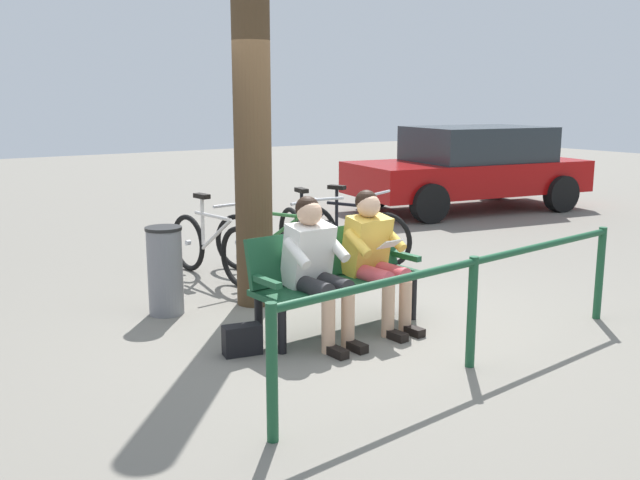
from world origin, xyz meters
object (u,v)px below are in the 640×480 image
(person_reading, at_px, (374,252))
(person_companion, at_px, (316,263))
(bicycle_purple, at_px, (308,239))
(bicycle_green, at_px, (274,244))
(tree_trunk, at_px, (252,90))
(parked_car, at_px, (470,166))
(bicycle_blue, at_px, (349,233))
(bicycle_orange, at_px, (212,247))
(litter_bin, at_px, (165,271))
(handbag, at_px, (242,340))
(bench, at_px, (334,272))

(person_reading, xyz_separation_m, person_companion, (0.64, 0.04, -0.00))
(bicycle_purple, distance_m, bicycle_green, 0.51)
(tree_trunk, bearing_deg, parked_car, -153.52)
(bicycle_green, bearing_deg, bicycle_blue, 69.56)
(parked_car, bearing_deg, bicycle_orange, 27.30)
(person_reading, relative_size, tree_trunk, 0.29)
(litter_bin, relative_size, parked_car, 0.19)
(litter_bin, bearing_deg, tree_trunk, 169.44)
(handbag, height_order, tree_trunk, tree_trunk)
(bench, bearing_deg, bicycle_green, -108.44)
(bench, height_order, tree_trunk, tree_trunk)
(handbag, bearing_deg, bicycle_green, -126.32)
(bicycle_blue, bearing_deg, litter_bin, -97.46)
(bench, relative_size, bicycle_green, 1.04)
(handbag, xyz_separation_m, bicycle_purple, (-2.00, -2.09, 0.24))
(litter_bin, relative_size, bicycle_blue, 0.53)
(bench, relative_size, tree_trunk, 0.40)
(bench, height_order, person_reading, person_reading)
(bench, xyz_separation_m, person_companion, (0.31, 0.18, 0.16))
(person_companion, bearing_deg, bicycle_orange, -98.03)
(person_companion, relative_size, bicycle_orange, 0.72)
(parked_car, bearing_deg, bicycle_blue, 36.05)
(bicycle_purple, bearing_deg, litter_bin, -62.12)
(parked_car, bearing_deg, bench, 44.33)
(bicycle_purple, bearing_deg, parked_car, 121.96)
(bench, distance_m, bicycle_purple, 2.21)
(parked_car, bearing_deg, tree_trunk, 36.03)
(handbag, bearing_deg, bicycle_purple, -133.72)
(tree_trunk, bearing_deg, bicycle_blue, -153.57)
(litter_bin, bearing_deg, bicycle_blue, -164.47)
(bench, bearing_deg, bicycle_blue, -132.85)
(person_companion, distance_m, tree_trunk, 1.87)
(handbag, bearing_deg, tree_trunk, -123.33)
(person_companion, bearing_deg, bicycle_green, -114.93)
(handbag, height_order, bicycle_orange, bicycle_orange)
(person_reading, distance_m, bicycle_purple, 2.23)
(person_reading, height_order, bicycle_purple, person_reading)
(person_reading, bearing_deg, bicycle_purple, -111.44)
(bicycle_purple, bearing_deg, bicycle_green, -75.32)
(bicycle_blue, height_order, bicycle_green, same)
(bicycle_orange, distance_m, parked_car, 6.30)
(person_companion, bearing_deg, tree_trunk, -98.63)
(bicycle_blue, distance_m, parked_car, 4.77)
(bicycle_orange, bearing_deg, litter_bin, -52.50)
(bicycle_blue, distance_m, bicycle_purple, 0.60)
(tree_trunk, bearing_deg, handbag, 56.67)
(litter_bin, xyz_separation_m, bicycle_green, (-1.57, -0.68, -0.05))
(bicycle_purple, bearing_deg, bicycle_blue, 98.99)
(bench, xyz_separation_m, tree_trunk, (0.19, -1.06, 1.55))
(person_reading, height_order, handbag, person_reading)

